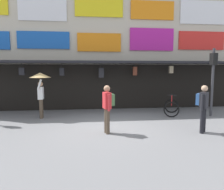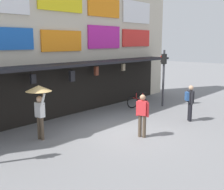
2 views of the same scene
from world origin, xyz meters
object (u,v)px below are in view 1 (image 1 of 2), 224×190
at_px(traffic_light_far, 213,71).
at_px(bicycle_parked, 171,107).
at_px(pedestrian_with_umbrella, 40,82).
at_px(pedestrian_in_red, 203,105).
at_px(pedestrian_in_yellow, 108,105).

height_order(traffic_light_far, bicycle_parked, traffic_light_far).
bearing_deg(pedestrian_with_umbrella, bicycle_parked, -0.01).
xyz_separation_m(bicycle_parked, pedestrian_in_red, (-0.10, -3.04, 0.59)).
relative_size(bicycle_parked, pedestrian_in_red, 0.80).
bearing_deg(pedestrian_in_yellow, pedestrian_with_umbrella, 135.70).
height_order(traffic_light_far, pedestrian_in_red, traffic_light_far).
bearing_deg(bicycle_parked, pedestrian_in_yellow, -141.50).
xyz_separation_m(pedestrian_in_yellow, pedestrian_with_umbrella, (-2.78, 2.71, 0.66)).
xyz_separation_m(traffic_light_far, pedestrian_in_yellow, (-5.20, -2.27, -1.16)).
relative_size(pedestrian_in_yellow, pedestrian_in_red, 1.00).
distance_m(pedestrian_in_yellow, pedestrian_with_umbrella, 3.94).
relative_size(traffic_light_far, pedestrian_in_red, 1.90).
xyz_separation_m(pedestrian_with_umbrella, pedestrian_in_red, (6.09, -3.04, -0.66)).
xyz_separation_m(traffic_light_far, pedestrian_in_red, (-1.88, -2.59, -1.16)).
bearing_deg(traffic_light_far, pedestrian_in_yellow, -156.41).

